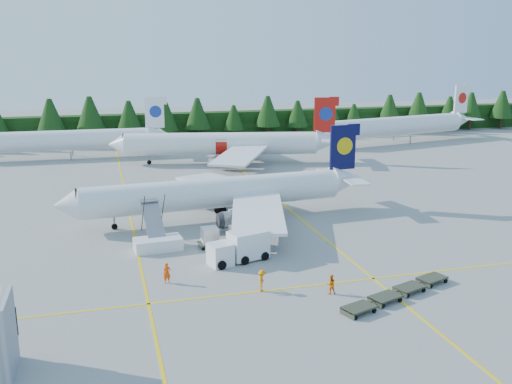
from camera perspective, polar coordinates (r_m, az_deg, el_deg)
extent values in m
plane|color=gray|center=(55.82, 3.32, -6.99)|extent=(320.00, 320.00, 0.00)
cube|color=yellow|center=(72.21, -12.46, -2.40)|extent=(0.25, 120.00, 0.01)
cube|color=yellow|center=(75.68, 2.82, -1.32)|extent=(0.25, 120.00, 0.01)
cube|color=yellow|center=(50.59, 5.51, -9.31)|extent=(80.00, 0.25, 0.01)
cube|color=black|center=(133.50, -7.98, 6.55)|extent=(220.00, 4.00, 6.00)
cylinder|color=silver|center=(68.56, -4.18, -0.10)|extent=(31.51, 5.84, 3.69)
cone|color=silver|center=(66.38, -18.45, -1.27)|extent=(2.83, 3.86, 3.69)
cube|color=#070934|center=(73.78, 8.67, 4.44)|extent=(3.52, 0.56, 5.71)
cube|color=silver|center=(76.75, -3.72, 1.01)|extent=(10.30, 14.89, 1.05)
cylinder|color=gray|center=(74.25, -4.55, -0.48)|extent=(3.26, 2.15, 1.94)
cube|color=silver|center=(62.26, 0.18, -2.05)|extent=(8.72, 14.75, 1.05)
cylinder|color=gray|center=(64.34, -2.11, -2.72)|extent=(3.26, 2.15, 1.94)
cylinder|color=gray|center=(67.27, -13.99, -3.01)|extent=(0.22, 0.22, 1.57)
cylinder|color=silver|center=(103.19, -3.49, 4.85)|extent=(34.39, 10.99, 4.03)
cone|color=silver|center=(104.88, -13.72, 4.63)|extent=(3.59, 4.53, 4.03)
cube|color=#B5130C|center=(104.18, 6.88, 7.66)|extent=(3.82, 1.13, 6.25)
cube|color=silver|center=(111.80, -1.93, 5.26)|extent=(7.64, 15.69, 1.14)
cylinder|color=gray|center=(109.30, -2.95, 4.30)|extent=(3.79, 2.78, 2.12)
cube|color=silver|center=(94.89, -1.65, 3.70)|extent=(12.78, 16.13, 1.14)
cylinder|color=gray|center=(97.78, -2.88, 3.15)|extent=(3.79, 2.78, 2.12)
cylinder|color=gray|center=(104.50, -10.64, 3.21)|extent=(0.24, 0.24, 1.71)
cylinder|color=silver|center=(113.84, -19.00, 4.89)|extent=(32.74, 4.59, 3.84)
cube|color=silver|center=(113.05, -10.12, 7.83)|extent=(3.66, 0.42, 5.96)
cylinder|color=silver|center=(129.76, 13.76, 6.41)|extent=(35.57, 11.54, 4.18)
cone|color=silver|center=(118.11, 6.66, 6.00)|extent=(3.73, 4.70, 4.18)
cube|color=silver|center=(142.63, 19.82, 8.75)|extent=(3.95, 1.19, 6.47)
cylinder|color=gray|center=(121.80, 8.86, 4.78)|extent=(0.25, 0.25, 1.67)
cube|color=silver|center=(59.62, -9.77, -5.14)|extent=(5.01, 2.94, 1.26)
cube|color=gray|center=(61.16, -10.26, -2.70)|extent=(2.23, 4.71, 3.39)
cube|color=gray|center=(62.92, -10.69, -0.79)|extent=(2.17, 1.55, 0.14)
cube|color=white|center=(54.65, -3.59, -6.25)|extent=(2.54, 2.54, 2.16)
cube|color=black|center=(54.48, -3.60, -5.74)|extent=(2.22, 2.36, 0.93)
cube|color=white|center=(55.90, -0.79, -5.25)|extent=(4.18, 3.19, 2.67)
cube|color=#363C2B|center=(46.05, 10.24, -11.28)|extent=(2.92, 2.33, 0.15)
cube|color=#363C2B|center=(48.30, 12.80, -10.17)|extent=(2.92, 2.33, 0.15)
cube|color=#363C2B|center=(50.64, 15.11, -9.15)|extent=(2.92, 2.33, 0.15)
cube|color=#363C2B|center=(53.08, 17.20, -8.21)|extent=(2.92, 2.33, 0.15)
cube|color=#363C2B|center=(59.80, -4.63, -5.13)|extent=(2.42, 1.94, 0.15)
cube|color=#B9BBBE|center=(59.51, -4.64, -4.33)|extent=(1.73, 1.68, 1.62)
cube|color=#363C2B|center=(60.09, -1.79, -5.00)|extent=(2.42, 1.94, 0.15)
cube|color=#B9BBBE|center=(59.81, -1.80, -4.19)|extent=(1.73, 1.68, 1.62)
imported|color=#FF4405|center=(51.15, -8.90, -8.03)|extent=(0.73, 0.52, 1.87)
imported|color=orange|center=(48.93, 7.48, -9.13)|extent=(0.88, 0.71, 1.69)
imported|color=orange|center=(48.92, 0.61, -8.86)|extent=(0.79, 0.94, 1.92)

